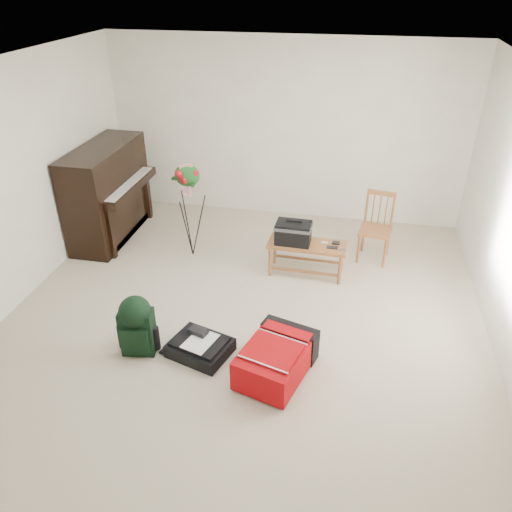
% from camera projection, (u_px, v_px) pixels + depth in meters
% --- Properties ---
extents(floor, '(5.00, 5.50, 0.01)m').
position_uv_depth(floor, '(242.00, 323.00, 5.24)').
color(floor, '#BFB29A').
rests_on(floor, ground).
extents(ceiling, '(5.00, 5.50, 0.01)m').
position_uv_depth(ceiling, '(237.00, 75.00, 3.97)').
color(ceiling, white).
rests_on(ceiling, wall_back).
extents(wall_back, '(5.00, 0.04, 2.50)m').
position_uv_depth(wall_back, '(285.00, 131.00, 6.92)').
color(wall_back, white).
rests_on(wall_back, floor).
extents(piano, '(0.71, 1.50, 1.25)m').
position_uv_depth(piano, '(109.00, 194.00, 6.66)').
color(piano, black).
rests_on(piano, floor).
extents(bench, '(0.93, 0.40, 0.71)m').
position_uv_depth(bench, '(298.00, 236.00, 5.84)').
color(bench, '#936030').
rests_on(bench, floor).
extents(dining_chair, '(0.43, 0.43, 0.87)m').
position_uv_depth(dining_chair, '(376.00, 228.00, 6.20)').
color(dining_chair, '#936030').
rests_on(dining_chair, floor).
extents(red_suitcase, '(0.71, 0.90, 0.33)m').
position_uv_depth(red_suitcase, '(277.00, 355.00, 4.56)').
color(red_suitcase, '#B0070B').
rests_on(red_suitcase, floor).
extents(black_duffel, '(0.66, 0.58, 0.23)m').
position_uv_depth(black_duffel, '(200.00, 346.00, 4.80)').
color(black_duffel, black).
rests_on(black_duffel, floor).
extents(green_backpack, '(0.34, 0.31, 0.62)m').
position_uv_depth(green_backpack, '(136.00, 323.00, 4.69)').
color(green_backpack, black).
rests_on(green_backpack, floor).
extents(flower_stand, '(0.49, 0.49, 1.26)m').
position_uv_depth(flower_stand, '(190.00, 211.00, 6.17)').
color(flower_stand, black).
rests_on(flower_stand, floor).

